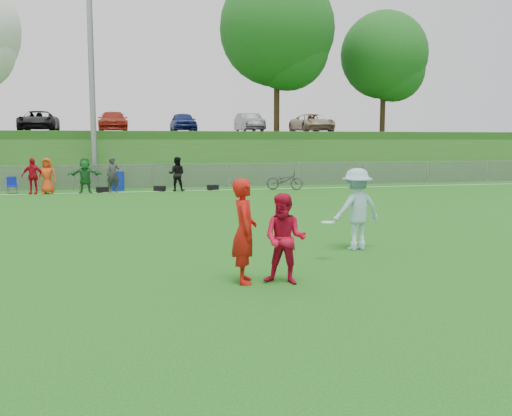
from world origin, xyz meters
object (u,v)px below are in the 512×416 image
object	(u,v)px
frisbee	(327,222)
bicycle	(285,180)
player_blue	(357,209)
player_red_left	(244,231)
recycling_bin	(118,181)
player_red_center	(285,239)

from	to	relation	value
frisbee	bicycle	xyz separation A→B (m)	(4.10, 16.64, -0.33)
player_blue	bicycle	world-z (taller)	player_blue
bicycle	frisbee	bearing A→B (deg)	-173.53
player_red_left	player_blue	bearing A→B (deg)	-44.63
recycling_bin	bicycle	world-z (taller)	recycling_bin
player_red_center	bicycle	xyz separation A→B (m)	(5.53, 18.29, -0.32)
player_red_left	player_red_center	size ratio (longest dim) A/B	1.16
player_red_center	recycling_bin	world-z (taller)	player_red_center
player_red_center	frisbee	distance (m)	2.18
player_red_left	frisbee	size ratio (longest dim) A/B	7.08
player_red_center	frisbee	world-z (taller)	player_red_center
player_red_center	player_blue	bearing A→B (deg)	76.05
frisbee	bicycle	world-z (taller)	bicycle
player_red_left	recycling_bin	distance (m)	19.77
frisbee	recycling_bin	bearing A→B (deg)	102.85
player_red_left	recycling_bin	size ratio (longest dim) A/B	1.91
player_red_left	bicycle	xyz separation A→B (m)	(6.20, 18.05, -0.45)
player_red_left	player_blue	size ratio (longest dim) A/B	0.99
player_red_center	recycling_bin	distance (m)	20.08
player_blue	frisbee	size ratio (longest dim) A/B	7.17
recycling_bin	frisbee	bearing A→B (deg)	-77.15
player_blue	recycling_bin	bearing A→B (deg)	-82.97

